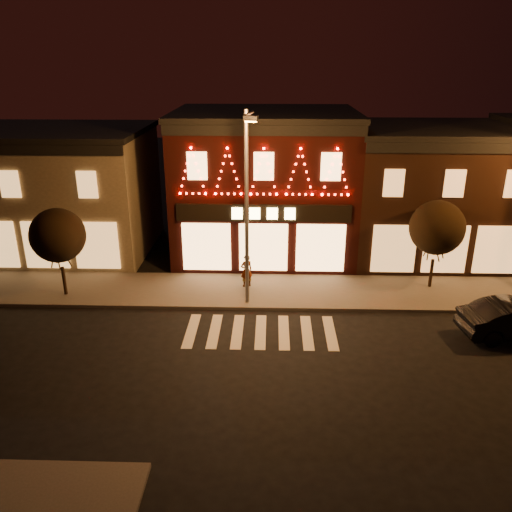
{
  "coord_description": "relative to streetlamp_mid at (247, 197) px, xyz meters",
  "views": [
    {
      "loc": [
        0.42,
        -15.79,
        11.19
      ],
      "look_at": [
        -0.2,
        4.0,
        3.51
      ],
      "focal_mm": 36.55,
      "sensor_mm": 36.0,
      "label": 1
    }
  ],
  "objects": [
    {
      "name": "building_left",
      "position": [
        -12.34,
        7.65,
        -1.72
      ],
      "size": [
        12.2,
        8.28,
        7.3
      ],
      "color": "#6D644D",
      "rests_on": "ground"
    },
    {
      "name": "pedestrian",
      "position": [
        -0.16,
        2.09,
        -4.39
      ],
      "size": [
        0.73,
        0.62,
        1.69
      ],
      "primitive_type": "imported",
      "rotation": [
        0.0,
        0.0,
        3.55
      ],
      "color": "gray",
      "rests_on": "sidewalk_far"
    },
    {
      "name": "tree_left",
      "position": [
        -9.04,
        0.88,
        -2.19
      ],
      "size": [
        2.6,
        2.6,
        4.35
      ],
      "rotation": [
        0.0,
        0.0,
        0.17
      ],
      "color": "black",
      "rests_on": "sidewalk_far"
    },
    {
      "name": "streetlamp_mid",
      "position": [
        0.0,
        0.0,
        0.0
      ],
      "size": [
        0.66,
        2.05,
        8.92
      ],
      "rotation": [
        0.0,
        0.0,
        -0.15
      ],
      "color": "#59595E",
      "rests_on": "sidewalk_far"
    },
    {
      "name": "building_right_a",
      "position": [
        10.16,
        7.65,
        -1.62
      ],
      "size": [
        9.2,
        8.28,
        7.5
      ],
      "color": "black",
      "rests_on": "ground"
    },
    {
      "name": "building_pulp",
      "position": [
        0.66,
        7.64,
        -1.22
      ],
      "size": [
        10.2,
        8.34,
        8.3
      ],
      "color": "black",
      "rests_on": "ground"
    },
    {
      "name": "ground",
      "position": [
        0.66,
        -6.34,
        -5.38
      ],
      "size": [
        120.0,
        120.0,
        0.0
      ],
      "primitive_type": "plane",
      "color": "black",
      "rests_on": "ground"
    },
    {
      "name": "tree_right",
      "position": [
        9.17,
        2.34,
        -2.09
      ],
      "size": [
        2.68,
        2.68,
        4.49
      ],
      "rotation": [
        0.0,
        0.0,
        0.25
      ],
      "color": "black",
      "rests_on": "sidewalk_far"
    },
    {
      "name": "sidewalk_far",
      "position": [
        2.66,
        1.66,
        -5.31
      ],
      "size": [
        44.0,
        4.0,
        0.15
      ],
      "primitive_type": "cube",
      "color": "#47423D",
      "rests_on": "ground"
    }
  ]
}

